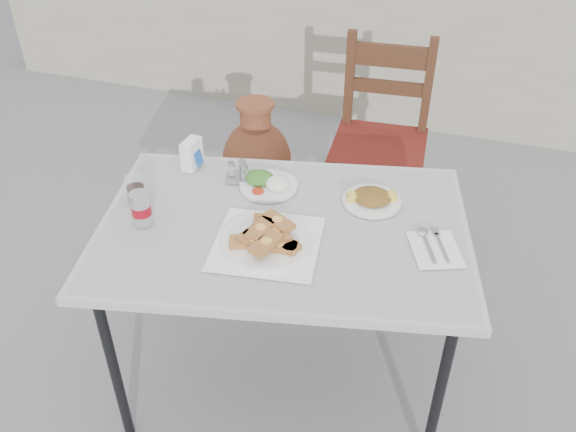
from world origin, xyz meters
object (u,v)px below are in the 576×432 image
(chair, at_px, (380,141))
(terracotta_urn, at_px, (257,163))
(salad_rice_plate, at_px, (268,183))
(napkin_holder, at_px, (192,154))
(pide_plate, at_px, (267,236))
(cafe_table, at_px, (283,236))
(salad_chopped_plate, at_px, (372,198))
(condiment_caddy, at_px, (240,173))
(cola_glass, at_px, (136,190))
(soda_can, at_px, (141,208))

(chair, xyz_separation_m, terracotta_urn, (-0.65, -0.05, -0.22))
(salad_rice_plate, distance_m, napkin_holder, 0.34)
(pide_plate, bearing_deg, cafe_table, 81.98)
(pide_plate, xyz_separation_m, salad_chopped_plate, (0.28, 0.35, -0.01))
(pide_plate, xyz_separation_m, chair, (0.15, 1.24, -0.27))
(salad_rice_plate, xyz_separation_m, condiment_caddy, (-0.12, 0.02, 0.01))
(condiment_caddy, bearing_deg, chair, 66.90)
(napkin_holder, bearing_deg, salad_rice_plate, -4.29)
(salad_chopped_plate, bearing_deg, salad_rice_plate, -176.38)
(condiment_caddy, bearing_deg, napkin_holder, 173.76)
(cafe_table, distance_m, salad_chopped_plate, 0.35)
(salad_chopped_plate, distance_m, napkin_holder, 0.72)
(pide_plate, distance_m, terracotta_urn, 1.38)
(cola_glass, distance_m, condiment_caddy, 0.40)
(cola_glass, height_order, terracotta_urn, cola_glass)
(cafe_table, relative_size, soda_can, 11.72)
(cafe_table, bearing_deg, cola_glass, -176.86)
(salad_rice_plate, height_order, terracotta_urn, salad_rice_plate)
(cafe_table, height_order, salad_chopped_plate, salad_chopped_plate)
(cafe_table, height_order, terracotta_urn, cafe_table)
(soda_can, bearing_deg, salad_rice_plate, 46.37)
(salad_rice_plate, bearing_deg, terracotta_urn, 114.22)
(salad_rice_plate, bearing_deg, napkin_holder, 172.51)
(pide_plate, xyz_separation_m, napkin_holder, (-0.44, 0.36, 0.03))
(salad_chopped_plate, distance_m, chair, 0.94)
(condiment_caddy, bearing_deg, soda_can, -119.96)
(pide_plate, distance_m, chair, 1.27)
(cafe_table, height_order, chair, chair)
(soda_can, relative_size, cola_glass, 1.25)
(salad_chopped_plate, xyz_separation_m, chair, (-0.13, 0.89, -0.26))
(napkin_holder, distance_m, condiment_caddy, 0.22)
(salad_chopped_plate, relative_size, napkin_holder, 1.84)
(soda_can, distance_m, terracotta_urn, 1.32)
(soda_can, bearing_deg, napkin_holder, 89.86)
(condiment_caddy, xyz_separation_m, chair, (0.38, 0.90, -0.27))
(cafe_table, relative_size, cola_glass, 14.65)
(cafe_table, distance_m, napkin_holder, 0.53)
(pide_plate, height_order, napkin_holder, napkin_holder)
(cola_glass, relative_size, terracotta_urn, 0.15)
(cola_glass, relative_size, condiment_caddy, 0.76)
(chair, bearing_deg, pide_plate, -101.42)
(salad_rice_plate, relative_size, chair, 0.21)
(salad_chopped_plate, distance_m, soda_can, 0.81)
(pide_plate, bearing_deg, soda_can, -176.44)
(soda_can, bearing_deg, salad_chopped_plate, 27.30)
(cola_glass, bearing_deg, condiment_caddy, 39.78)
(soda_can, bearing_deg, cafe_table, 17.62)
(cafe_table, relative_size, chair, 1.39)
(pide_plate, xyz_separation_m, salad_rice_plate, (-0.11, 0.32, -0.01))
(pide_plate, xyz_separation_m, condiment_caddy, (-0.23, 0.34, -0.01))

